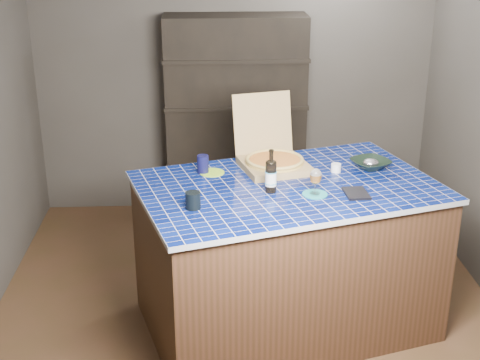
{
  "coord_description": "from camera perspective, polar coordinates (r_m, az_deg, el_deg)",
  "views": [
    {
      "loc": [
        -0.24,
        -4.09,
        2.56
      ],
      "look_at": [
        -0.04,
        0.0,
        0.94
      ],
      "focal_mm": 50.0,
      "sensor_mm": 36.0,
      "label": 1
    }
  ],
  "objects": [
    {
      "name": "teal_trivet",
      "position": [
        4.03,
        6.41,
        -1.21
      ],
      "size": [
        0.15,
        0.15,
        0.01
      ],
      "primitive_type": "cylinder",
      "color": "teal",
      "rests_on": "kitchen_island"
    },
    {
      "name": "kitchen_island",
      "position": [
        4.38,
        3.97,
        -6.46
      ],
      "size": [
        2.08,
        1.64,
        1.0
      ],
      "rotation": [
        0.0,
        0.0,
        0.29
      ],
      "color": "#482A1C",
      "rests_on": "floor"
    },
    {
      "name": "green_trivet",
      "position": [
        4.35,
        -2.41,
        0.65
      ],
      "size": [
        0.16,
        0.16,
        0.01
      ],
      "primitive_type": "cylinder",
      "color": "#93CC2B",
      "rests_on": "kitchen_island"
    },
    {
      "name": "navy_cup",
      "position": [
        4.34,
        -3.18,
        1.36
      ],
      "size": [
        0.08,
        0.08,
        0.12
      ],
      "primitive_type": "cylinder",
      "color": "black",
      "rests_on": "kitchen_island"
    },
    {
      "name": "tumbler",
      "position": [
        3.82,
        -4.04,
        -1.75
      ],
      "size": [
        0.09,
        0.09,
        0.1
      ],
      "primitive_type": "cylinder",
      "color": "black",
      "rests_on": "kitchen_island"
    },
    {
      "name": "foil_contents",
      "position": [
        4.5,
        11.09,
        1.48
      ],
      "size": [
        0.11,
        0.09,
        0.05
      ],
      "primitive_type": "ellipsoid",
      "color": "silver",
      "rests_on": "bowl"
    },
    {
      "name": "room",
      "position": [
        4.31,
        0.5,
        3.89
      ],
      "size": [
        3.5,
        3.5,
        3.5
      ],
      "color": "brown",
      "rests_on": "ground"
    },
    {
      "name": "mead_bottle",
      "position": [
        4.02,
        2.65,
        0.38
      ],
      "size": [
        0.07,
        0.07,
        0.27
      ],
      "color": "black",
      "rests_on": "kitchen_island"
    },
    {
      "name": "white_jar",
      "position": [
        4.4,
        8.19,
        1.03
      ],
      "size": [
        0.06,
        0.06,
        0.06
      ],
      "primitive_type": "cylinder",
      "color": "white",
      "rests_on": "kitchen_island"
    },
    {
      "name": "shelving_unit",
      "position": [
        5.87,
        -0.34,
        5.21
      ],
      "size": [
        1.2,
        0.41,
        1.8
      ],
      "color": "black",
      "rests_on": "floor"
    },
    {
      "name": "dvd_case",
      "position": [
        4.07,
        9.89,
        -1.13
      ],
      "size": [
        0.15,
        0.2,
        0.01
      ],
      "primitive_type": "cube",
      "rotation": [
        0.0,
        0.0,
        0.07
      ],
      "color": "black",
      "rests_on": "kitchen_island"
    },
    {
      "name": "wine_glass",
      "position": [
        3.99,
        6.47,
        0.27
      ],
      "size": [
        0.07,
        0.07,
        0.16
      ],
      "color": "white",
      "rests_on": "teal_trivet"
    },
    {
      "name": "pizza_box",
      "position": [
        4.42,
        2.85,
        1.83
      ],
      "size": [
        0.52,
        0.59,
        0.45
      ],
      "rotation": [
        0.0,
        0.0,
        0.25
      ],
      "color": "olive",
      "rests_on": "kitchen_island"
    },
    {
      "name": "bowl",
      "position": [
        4.51,
        11.08,
        1.36
      ],
      "size": [
        0.32,
        0.32,
        0.06
      ],
      "primitive_type": "imported",
      "rotation": [
        0.0,
        0.0,
        0.44
      ],
      "color": "black",
      "rests_on": "kitchen_island"
    }
  ]
}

